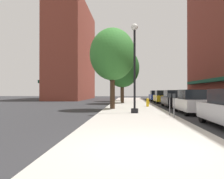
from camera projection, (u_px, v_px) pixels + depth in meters
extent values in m
plane|color=#2D2D30|center=(170.00, 106.00, 23.42)|extent=(90.00, 90.00, 0.00)
cube|color=#B7B2A8|center=(132.00, 105.00, 24.69)|extent=(4.80, 50.00, 0.12)
cube|color=brown|center=(73.00, 53.00, 43.45)|extent=(6.00, 18.00, 17.76)
cube|color=#144C38|center=(56.00, 83.00, 43.64)|extent=(0.90, 15.30, 0.50)
cylinder|color=black|center=(135.00, 111.00, 14.80)|extent=(0.48, 0.48, 0.30)
cylinder|color=black|center=(135.00, 69.00, 14.82)|extent=(0.14, 0.14, 5.20)
sphere|color=silver|center=(134.00, 27.00, 14.84)|extent=(0.44, 0.44, 0.44)
cylinder|color=gold|center=(148.00, 103.00, 20.96)|extent=(0.26, 0.26, 0.62)
sphere|color=gold|center=(148.00, 99.00, 20.97)|extent=(0.24, 0.24, 0.24)
cylinder|color=gold|center=(149.00, 102.00, 20.96)|extent=(0.12, 0.10, 0.10)
cylinder|color=slate|center=(170.00, 106.00, 13.43)|extent=(0.06, 0.06, 1.05)
cube|color=#33383D|center=(170.00, 95.00, 13.44)|extent=(0.14, 0.09, 0.26)
cylinder|color=slate|center=(174.00, 108.00, 12.20)|extent=(0.06, 0.06, 1.05)
cube|color=#33383D|center=(174.00, 96.00, 12.21)|extent=(0.14, 0.09, 0.26)
cylinder|color=#422D1E|center=(122.00, 92.00, 27.65)|extent=(0.40, 0.40, 2.73)
ellipsoid|color=#235B23|center=(122.00, 68.00, 27.67)|extent=(4.17, 4.17, 4.80)
cylinder|color=#422D1E|center=(122.00, 92.00, 33.77)|extent=(0.40, 0.40, 2.75)
ellipsoid|color=#235B23|center=(122.00, 73.00, 33.78)|extent=(3.72, 3.72, 4.27)
cylinder|color=#422D1E|center=(112.00, 90.00, 18.42)|extent=(0.40, 0.40, 3.07)
ellipsoid|color=#387F33|center=(112.00, 54.00, 18.44)|extent=(3.72, 3.72, 4.28)
cylinder|color=black|center=(202.00, 116.00, 11.10)|extent=(0.22, 0.64, 0.64)
cylinder|color=black|center=(176.00, 107.00, 17.21)|extent=(0.22, 0.64, 0.64)
cylinder|color=black|center=(197.00, 107.00, 17.11)|extent=(0.22, 0.64, 0.64)
cylinder|color=black|center=(187.00, 111.00, 14.02)|extent=(0.22, 0.64, 0.64)
cylinder|color=black|center=(212.00, 111.00, 13.92)|extent=(0.22, 0.64, 0.64)
cube|color=silver|center=(192.00, 104.00, 15.57)|extent=(1.80, 4.30, 0.76)
cube|color=black|center=(193.00, 94.00, 15.42)|extent=(1.56, 2.20, 0.64)
cylinder|color=black|center=(163.00, 103.00, 23.56)|extent=(0.22, 0.64, 0.64)
cylinder|color=black|center=(178.00, 103.00, 23.45)|extent=(0.22, 0.64, 0.64)
cylinder|color=black|center=(168.00, 105.00, 20.37)|extent=(0.22, 0.64, 0.64)
cylinder|color=black|center=(186.00, 105.00, 20.26)|extent=(0.22, 0.64, 0.64)
cube|color=black|center=(173.00, 101.00, 21.91)|extent=(1.80, 4.30, 0.76)
cube|color=black|center=(174.00, 93.00, 21.77)|extent=(1.56, 2.20, 0.64)
cylinder|color=black|center=(154.00, 100.00, 30.81)|extent=(0.22, 0.64, 0.64)
cylinder|color=black|center=(166.00, 100.00, 30.70)|extent=(0.22, 0.64, 0.64)
cylinder|color=black|center=(157.00, 101.00, 27.61)|extent=(0.22, 0.64, 0.64)
cylinder|color=black|center=(170.00, 101.00, 27.51)|extent=(0.22, 0.64, 0.64)
cube|color=gold|center=(162.00, 98.00, 29.16)|extent=(1.80, 4.30, 0.76)
cube|color=black|center=(162.00, 93.00, 29.02)|extent=(1.56, 2.20, 0.64)
cylinder|color=black|center=(150.00, 99.00, 37.22)|extent=(0.22, 0.64, 0.64)
cylinder|color=black|center=(159.00, 99.00, 37.12)|extent=(0.22, 0.64, 0.64)
cylinder|color=black|center=(152.00, 99.00, 34.03)|extent=(0.22, 0.64, 0.64)
cylinder|color=black|center=(162.00, 99.00, 33.93)|extent=(0.22, 0.64, 0.64)
cube|color=#1E389E|center=(156.00, 97.00, 35.58)|extent=(1.80, 4.30, 0.76)
cube|color=black|center=(156.00, 93.00, 35.43)|extent=(1.56, 2.20, 0.64)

